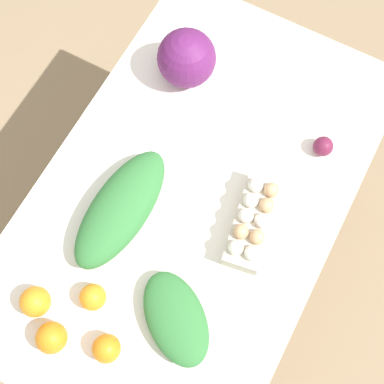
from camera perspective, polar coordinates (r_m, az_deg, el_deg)
ground_plane at (r=2.27m, az=0.00°, el=-6.77°), size 8.00×8.00×0.00m
dining_table at (r=1.63m, az=0.00°, el=-1.52°), size 1.35×0.83×0.77m
cabbage_purple at (r=1.63m, az=-0.58°, el=14.09°), size 0.18×0.18×0.18m
egg_carton at (r=1.47m, az=6.50°, el=-3.14°), size 0.29×0.14×0.09m
greens_bunch_dandelion at (r=1.42m, az=-1.73°, el=-13.31°), size 0.28×0.30×0.07m
greens_bunch_beet_tops at (r=1.48m, az=-7.61°, el=-1.74°), size 0.39×0.17×0.10m
beet_root at (r=1.60m, az=13.81°, el=4.75°), size 0.06×0.06×0.06m
orange_0 at (r=1.45m, az=-10.54°, el=-10.97°), size 0.07×0.07×0.07m
orange_1 at (r=1.47m, az=-16.39°, el=-11.16°), size 0.08×0.08×0.08m
orange_2 at (r=1.43m, az=-9.12°, el=-16.16°), size 0.07×0.07×0.07m
orange_3 at (r=1.45m, az=-14.77°, el=-14.80°), size 0.08×0.08×0.08m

